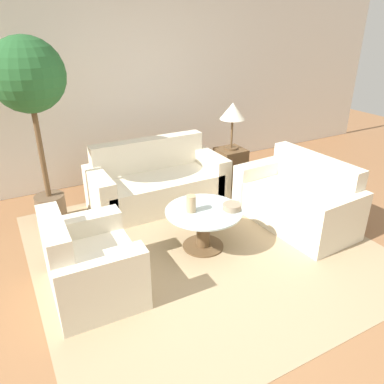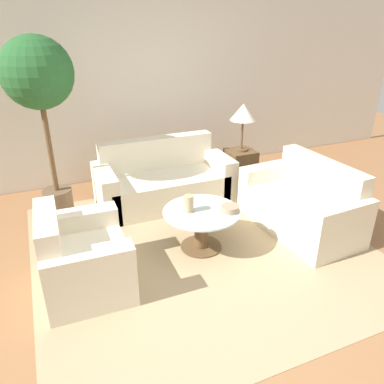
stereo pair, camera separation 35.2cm
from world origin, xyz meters
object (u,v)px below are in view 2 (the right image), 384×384
sofa_main (163,182)px  coffee_table (201,224)px  table_lamp (243,113)px  armchair (80,261)px  potted_plant (39,86)px  bowl (230,209)px  vase (189,204)px  loveseat (304,206)px

sofa_main → coffee_table: 1.23m
sofa_main → table_lamp: bearing=0.1°
sofa_main → armchair: size_ratio=1.82×
potted_plant → bowl: bearing=-42.4°
bowl → vase: bearing=157.1°
loveseat → armchair: bearing=-91.4°
table_lamp → bowl: size_ratio=3.48×
loveseat → bowl: (-1.01, -0.07, 0.21)m
potted_plant → vase: bearing=-47.1°
loveseat → table_lamp: (-0.11, 1.29, 0.81)m
coffee_table → table_lamp: (1.17, 1.23, 0.79)m
potted_plant → loveseat: bearing=-28.0°
sofa_main → vase: 1.23m
potted_plant → bowl: (1.59, -1.45, -1.11)m
bowl → table_lamp: bearing=56.4°
armchair → vase: 1.18m
armchair → vase: (1.14, 0.18, 0.26)m
potted_plant → bowl: 2.42m
table_lamp → sofa_main: bearing=-179.9°
sofa_main → vase: bearing=-96.1°
sofa_main → potted_plant: size_ratio=0.82×
vase → bowl: bearing=-22.9°
armchair → loveseat: bearing=-86.3°
loveseat → vase: 1.43m
sofa_main → potted_plant: bearing=176.0°
coffee_table → bowl: 0.35m
coffee_table → table_lamp: bearing=46.6°
potted_plant → sofa_main: bearing=-4.0°
loveseat → bowl: loveseat is taller
loveseat → coffee_table: loveseat is taller
coffee_table → bowl: bowl is taller
armchair → table_lamp: 2.91m
sofa_main → table_lamp: size_ratio=2.66×
potted_plant → bowl: potted_plant is taller
bowl → loveseat: bearing=3.8°
loveseat → table_lamp: 1.53m
armchair → vase: size_ratio=5.34×
sofa_main → table_lamp: table_lamp is taller
loveseat → coffee_table: size_ratio=1.82×
coffee_table → potted_plant: size_ratio=0.38×
vase → bowl: vase is taller
table_lamp → vase: (-1.29, -1.19, -0.54)m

